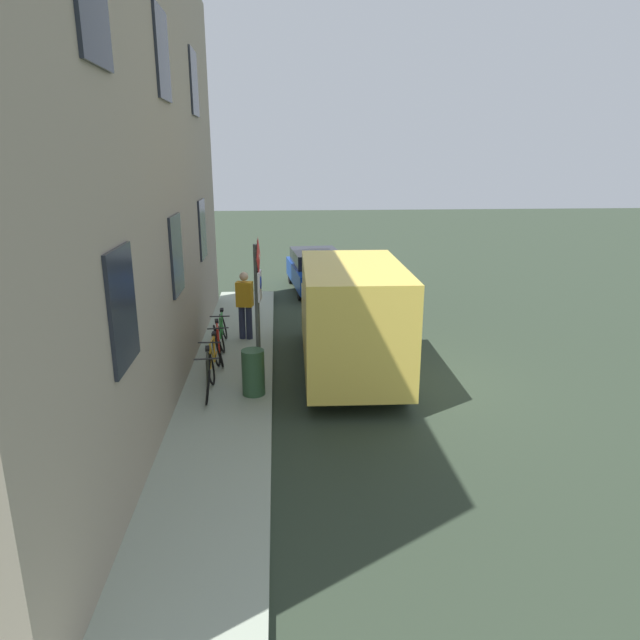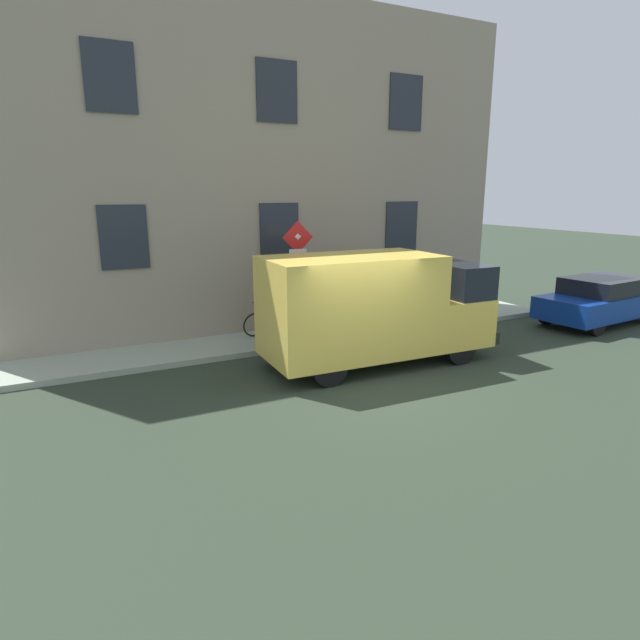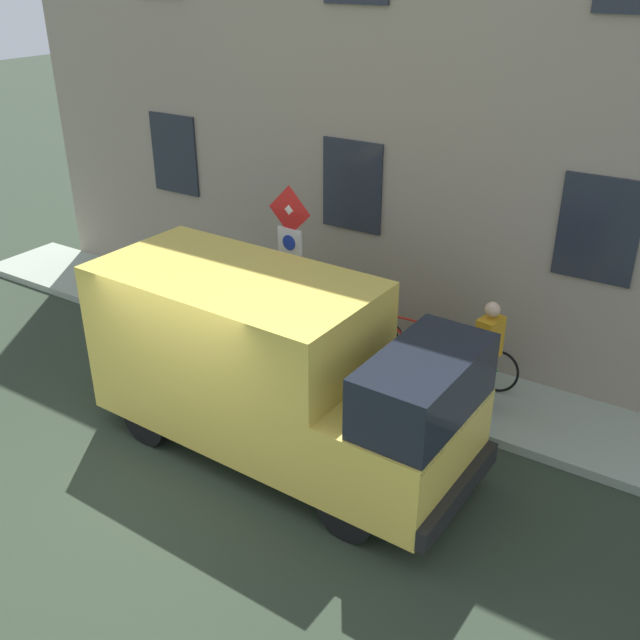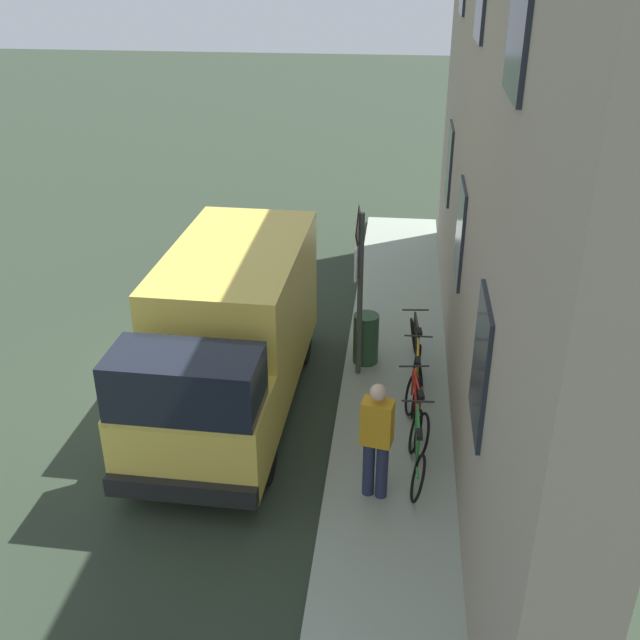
% 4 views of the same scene
% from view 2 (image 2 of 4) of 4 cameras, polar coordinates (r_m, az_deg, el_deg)
% --- Properties ---
extents(ground_plane, '(80.00, 80.00, 0.00)m').
position_cam_2_polar(ground_plane, '(11.20, 4.43, -6.50)').
color(ground_plane, '#2B3728').
extents(sidewalk_slab, '(1.77, 16.36, 0.14)m').
position_cam_2_polar(sidewalk_slab, '(14.10, -2.83, -1.89)').
color(sidewalk_slab, '#9BA793').
rests_on(sidewalk_slab, ground_plane).
extents(building_facade, '(0.75, 14.36, 8.74)m').
position_cam_2_polar(building_facade, '(14.72, -5.07, 15.67)').
color(building_facade, gray).
rests_on(building_facade, ground_plane).
extents(sign_post_stacked, '(0.16, 0.56, 2.90)m').
position_cam_2_polar(sign_post_stacked, '(13.01, -2.40, 5.91)').
color(sign_post_stacked, '#474C47').
rests_on(sign_post_stacked, sidewalk_slab).
extents(delivery_van, '(2.14, 5.38, 2.50)m').
position_cam_2_polar(delivery_van, '(11.97, 5.88, 1.46)').
color(delivery_van, '#EFCC50').
rests_on(delivery_van, ground_plane).
extents(parked_hatchback, '(2.11, 4.14, 1.38)m').
position_cam_2_polar(parked_hatchback, '(17.76, 27.94, 1.98)').
color(parked_hatchback, navy).
rests_on(parked_hatchback, ground_plane).
extents(bicycle_green, '(0.46, 1.71, 0.89)m').
position_cam_2_polar(bicycle_green, '(15.38, 4.94, 1.11)').
color(bicycle_green, black).
rests_on(bicycle_green, sidewalk_slab).
extents(bicycle_red, '(0.50, 1.72, 0.89)m').
position_cam_2_polar(bicycle_red, '(14.91, 1.78, 0.74)').
color(bicycle_red, black).
rests_on(bicycle_red, sidewalk_slab).
extents(bicycle_orange, '(0.46, 1.71, 0.89)m').
position_cam_2_polar(bicycle_orange, '(14.49, -1.58, 0.36)').
color(bicycle_orange, black).
rests_on(bicycle_orange, sidewalk_slab).
extents(bicycle_black, '(0.46, 1.72, 0.89)m').
position_cam_2_polar(bicycle_black, '(14.11, -5.12, -0.05)').
color(bicycle_black, black).
rests_on(bicycle_black, sidewalk_slab).
extents(pedestrian, '(0.44, 0.33, 1.72)m').
position_cam_2_polar(pedestrian, '(15.10, 7.75, 2.96)').
color(pedestrian, '#262B47').
rests_on(pedestrian, sidewalk_slab).
extents(litter_bin, '(0.44, 0.44, 0.90)m').
position_cam_2_polar(litter_bin, '(13.27, -4.19, -0.58)').
color(litter_bin, '#2D5133').
rests_on(litter_bin, sidewalk_slab).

